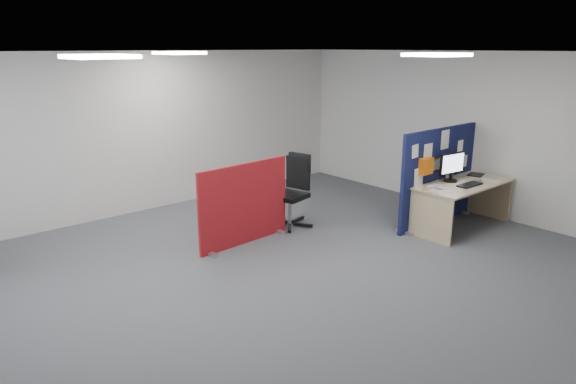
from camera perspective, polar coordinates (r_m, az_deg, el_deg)
floor at (r=6.43m, az=-3.48°, el=-9.62°), size 9.00×9.00×0.00m
ceiling at (r=5.81m, az=-3.94°, el=15.19°), size 9.00×7.00×0.02m
wall_back at (r=8.97m, az=-17.45°, el=6.07°), size 9.00×0.02×2.70m
wall_front at (r=3.94m, az=29.14°, el=-7.30°), size 9.00×0.02×2.70m
wall_right at (r=9.35m, az=18.95°, el=6.32°), size 0.02×7.00×2.70m
ceiling_lights at (r=6.54m, az=-5.16°, el=14.98°), size 4.10×4.10×0.04m
navy_divider at (r=8.48m, az=16.30°, el=1.67°), size 1.88×0.30×1.55m
main_desk at (r=8.45m, az=18.63°, el=-0.10°), size 1.75×0.78×0.73m
monitor_main at (r=8.37m, az=17.74°, el=2.80°), size 0.52×0.22×0.45m
keyboard at (r=8.26m, az=19.54°, el=0.76°), size 0.46×0.19×0.02m
mouse at (r=8.55m, az=20.39°, el=1.20°), size 0.11×0.08×0.03m
paper_tray at (r=8.97m, az=20.15°, el=1.82°), size 0.33×0.28×0.01m
red_divider at (r=7.38m, az=-4.87°, el=-1.42°), size 1.58×0.30×1.18m
office_chair at (r=8.12m, az=0.66°, el=0.68°), size 0.74×0.73×1.12m
desk_papers at (r=8.17m, az=18.25°, el=0.64°), size 1.36×0.65×0.00m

